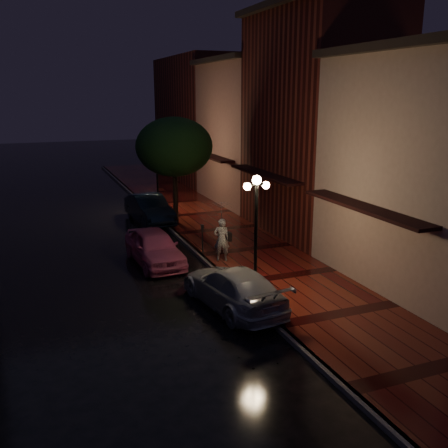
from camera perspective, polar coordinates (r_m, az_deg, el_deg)
name	(u,v)px	position (r m, az deg, el deg)	size (l,w,h in m)	color
ground	(201,258)	(22.41, -2.68, -3.88)	(120.00, 120.00, 0.00)	black
sidewalk	(247,251)	(23.17, 2.60, -3.06)	(4.50, 60.00, 0.15)	#400C0B
curb	(201,256)	(22.39, -2.68, -3.70)	(0.25, 60.00, 0.15)	#595451
storefront_near	(432,174)	(19.96, 22.69, 5.24)	(5.00, 8.00, 8.50)	gray
storefront_mid	(317,127)	(26.13, 10.64, 10.87)	(5.00, 8.00, 11.00)	#511914
storefront_far	(252,135)	(33.24, 3.17, 10.14)	(5.00, 8.00, 9.00)	#8C5951
storefront_extra	(202,120)	(42.49, -2.55, 11.82)	(5.00, 12.00, 10.00)	#511914
streetlamp_near	(256,228)	(17.34, 3.67, -0.51)	(0.96, 0.36, 4.31)	black
streetlamp_far	(157,171)	(30.33, -7.65, 5.98)	(0.96, 0.36, 4.31)	black
street_tree	(174,149)	(27.30, -5.68, 8.56)	(4.16, 4.16, 5.80)	black
pink_car	(154,247)	(21.62, -7.96, -2.62)	(1.78, 4.42, 1.51)	#C14F77
navy_car	(149,209)	(28.67, -8.54, 1.74)	(1.66, 4.75, 1.57)	black
silver_car	(233,288)	(17.19, 1.04, -7.29)	(1.98, 4.86, 1.41)	#9A9BA1
woman_with_umbrella	(222,222)	(21.12, -0.26, 0.26)	(1.08, 1.10, 2.61)	white
parking_meter	(202,236)	(22.33, -2.49, -1.37)	(0.14, 0.12, 1.34)	black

